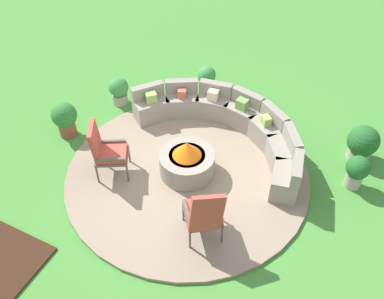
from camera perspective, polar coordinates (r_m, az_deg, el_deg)
ground_plane at (r=7.57m, az=-0.67°, el=-3.41°), size 24.00×24.00×0.00m
patio_circle at (r=7.55m, az=-0.67°, el=-3.26°), size 4.44×4.44×0.06m
fire_pit at (r=7.33m, az=-0.69°, el=-1.62°), size 1.00×1.00×0.71m
curved_stone_bench at (r=8.09m, az=5.19°, el=3.58°), size 3.76×2.04×0.74m
lounge_chair_front_left at (r=7.29m, az=-11.95°, el=-0.01°), size 0.75×0.74×1.10m
lounge_chair_front_right at (r=6.19m, az=1.69°, el=-8.89°), size 0.78×0.82×1.11m
potted_plant_0 at (r=8.47m, az=-17.32°, el=4.22°), size 0.51×0.51×0.76m
potted_plant_1 at (r=9.15m, az=-10.16°, el=8.20°), size 0.43×0.43×0.64m
potted_plant_2 at (r=9.40m, az=2.05°, el=9.94°), size 0.42×0.42×0.63m
potted_plant_3 at (r=7.66m, az=22.02°, el=-2.76°), size 0.42×0.42×0.67m
potted_plant_4 at (r=8.24m, az=22.70°, el=0.86°), size 0.58×0.58×0.73m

